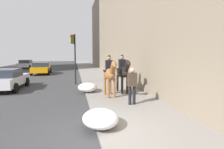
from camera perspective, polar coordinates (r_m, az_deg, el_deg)
sidewalk_slab at (r=6.34m, az=12.51°, el=-16.01°), size 120.00×3.56×0.12m
mounted_horse_near at (r=10.24m, az=-0.71°, el=0.30°), size 2.15×0.64×2.28m
mounted_horse_far at (r=11.20m, az=3.27°, el=0.89°), size 2.15×0.67×2.30m
pedestrian_greeting at (r=8.65m, az=6.14°, el=-2.76°), size 0.26×0.40×1.70m
car_near_lane at (r=24.38m, az=-20.65°, el=1.89°), size 4.64×2.20×1.44m
car_mid_lane at (r=34.97m, az=-24.77°, el=2.93°), size 3.85×2.17×1.44m
car_far_lane at (r=14.73m, az=-29.32°, el=-1.16°), size 4.48×2.16×1.44m
traffic_light_near_curb at (r=15.30m, az=-11.49°, el=6.98°), size 0.20×0.44×3.99m
snow_pile_near at (r=6.24m, az=-3.56°, el=-13.11°), size 1.50×1.15×0.52m
snow_pile_far at (r=11.78m, az=-7.42°, el=-3.86°), size 1.54×1.18×0.53m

